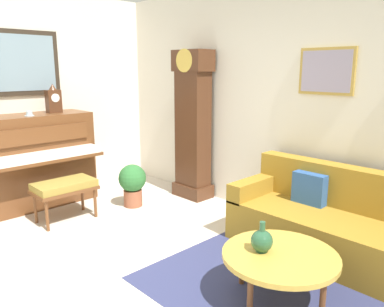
# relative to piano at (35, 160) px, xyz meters

# --- Properties ---
(ground_plane) EXTENTS (6.40, 6.00, 0.10)m
(ground_plane) POSITION_rel_piano_xyz_m (2.23, -0.43, -0.66)
(ground_plane) COLOR beige
(wall_back) EXTENTS (5.30, 0.13, 2.80)m
(wall_back) POSITION_rel_piano_xyz_m (2.25, 1.97, 0.79)
(wall_back) COLOR silver
(wall_back) RESTS_ON ground_plane
(area_rug) EXTENTS (2.10, 1.50, 0.01)m
(area_rug) POSITION_rel_piano_xyz_m (3.38, 0.51, -0.61)
(area_rug) COLOR navy
(area_rug) RESTS_ON ground_plane
(piano) EXTENTS (0.87, 1.44, 1.20)m
(piano) POSITION_rel_piano_xyz_m (0.00, 0.00, 0.00)
(piano) COLOR brown
(piano) RESTS_ON ground_plane
(piano_bench) EXTENTS (0.42, 0.70, 0.48)m
(piano_bench) POSITION_rel_piano_xyz_m (0.77, 0.02, -0.20)
(piano_bench) COLOR brown
(piano_bench) RESTS_ON ground_plane
(grandfather_clock) EXTENTS (0.52, 0.34, 2.03)m
(grandfather_clock) POSITION_rel_piano_xyz_m (1.19, 1.72, 0.36)
(grandfather_clock) COLOR #4C2B19
(grandfather_clock) RESTS_ON ground_plane
(couch) EXTENTS (1.90, 0.80, 0.84)m
(couch) POSITION_rel_piano_xyz_m (3.36, 1.48, -0.30)
(couch) COLOR olive
(couch) RESTS_ON ground_plane
(coffee_table) EXTENTS (0.88, 0.88, 0.41)m
(coffee_table) POSITION_rel_piano_xyz_m (3.46, 0.44, -0.23)
(coffee_table) COLOR gold
(coffee_table) RESTS_ON ground_plane
(mantel_clock) EXTENTS (0.13, 0.18, 0.38)m
(mantel_clock) POSITION_rel_piano_xyz_m (0.00, 0.31, 0.77)
(mantel_clock) COLOR #4C2B19
(mantel_clock) RESTS_ON piano
(teacup) EXTENTS (0.12, 0.12, 0.06)m
(teacup) POSITION_rel_piano_xyz_m (0.12, -0.07, 0.62)
(teacup) COLOR #ADC6D6
(teacup) RESTS_ON piano
(green_jug) EXTENTS (0.17, 0.17, 0.24)m
(green_jug) POSITION_rel_piano_xyz_m (3.34, 0.37, -0.11)
(green_jug) COLOR #234C33
(green_jug) RESTS_ON coffee_table
(potted_plant) EXTENTS (0.36, 0.36, 0.56)m
(potted_plant) POSITION_rel_piano_xyz_m (0.93, 0.87, -0.29)
(potted_plant) COLOR #935138
(potted_plant) RESTS_ON ground_plane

